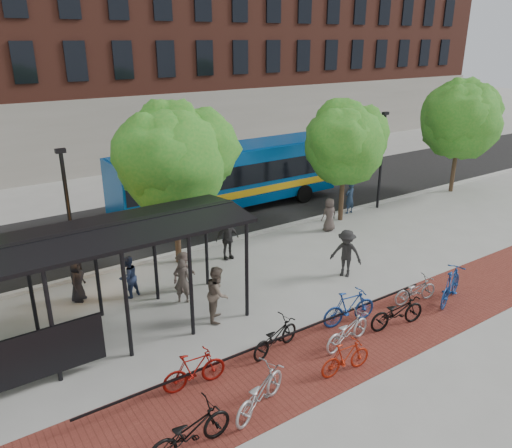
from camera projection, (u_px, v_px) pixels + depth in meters
ground at (285, 272)px, 19.60m from camera, size 160.00×160.00×0.00m
asphalt_street at (192, 216)px, 25.80m from camera, size 160.00×8.00×0.01m
curb at (232, 239)px, 22.68m from camera, size 160.00×0.25×0.12m
brick_strip at (334, 351)px, 14.67m from camera, size 24.00×3.00×0.01m
bike_rack_rail at (280, 351)px, 14.69m from camera, size 12.00×0.05×0.95m
building_brick at (195, 21)px, 41.52m from camera, size 55.00×14.00×20.00m
bus_shelter at (66, 254)px, 13.91m from camera, size 10.60×3.07×3.60m
tree_b at (174, 154)px, 19.11m from camera, size 5.15×4.20×6.47m
tree_c at (346, 140)px, 23.97m from camera, size 4.66×3.80×5.92m
tree_d at (461, 116)px, 28.55m from camera, size 5.39×4.40×6.55m
lamp_post_left at (69, 215)px, 17.76m from camera, size 0.35×0.20×5.12m
lamp_post_right at (381, 158)px, 26.15m from camera, size 0.35×0.20×5.12m
bus at (229, 174)px, 26.18m from camera, size 12.58×3.10×3.39m
bike_0 at (190, 431)px, 10.95m from camera, size 2.13×0.87×1.09m
bike_1 at (194, 370)px, 13.01m from camera, size 1.79×0.65×1.05m
bike_2 at (259, 392)px, 12.19m from camera, size 2.17×1.47×1.08m
bike_4 at (275, 337)px, 14.52m from camera, size 1.97×1.07×0.98m
bike_5 at (346, 357)px, 13.58m from camera, size 1.65×0.61×0.97m
bike_6 at (347, 330)px, 14.81m from camera, size 2.01×0.97×1.01m
bike_7 at (349, 307)px, 15.91m from camera, size 2.01×0.83×1.17m
bike_8 at (397, 312)px, 15.76m from camera, size 2.10×1.00×1.06m
bike_10 at (415, 290)px, 17.26m from camera, size 1.83×0.88×0.92m
bike_11 at (451, 286)px, 17.21m from camera, size 2.18×1.29×1.26m
pedestrian_0 at (77, 280)px, 17.27m from camera, size 0.86×0.90×1.56m
pedestrian_1 at (182, 281)px, 17.16m from camera, size 0.71×0.65×1.62m
pedestrian_2 at (128, 277)px, 17.51m from camera, size 0.90×0.80×1.55m
pedestrian_3 at (184, 272)px, 17.91m from camera, size 1.11×0.82×1.52m
pedestrian_4 at (227, 239)px, 20.56m from camera, size 1.06×0.49×1.76m
pedestrian_6 at (329, 215)px, 23.61m from camera, size 0.83×0.59×1.61m
pedestrian_7 at (350, 198)px, 25.97m from camera, size 0.63×0.44×1.66m
pedestrian_8 at (218, 293)px, 16.06m from camera, size 1.10×1.15×1.86m
pedestrian_9 at (346, 253)px, 19.02m from camera, size 1.23×1.40×1.88m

